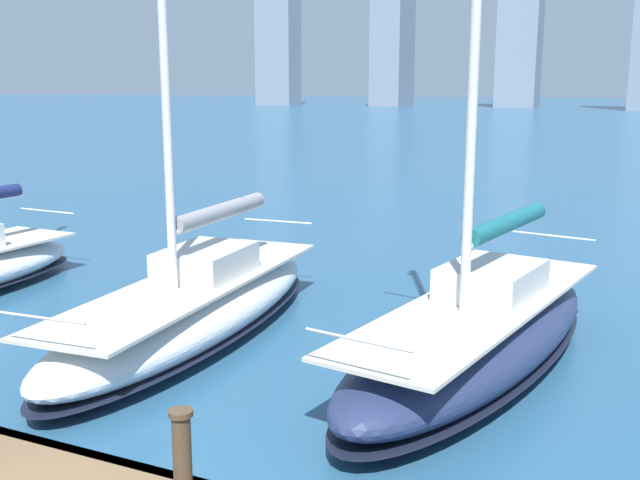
% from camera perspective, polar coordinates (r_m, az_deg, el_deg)
% --- Properties ---
extents(sailboat_teal, '(3.74, 8.95, 10.42)m').
position_cam_1_polar(sailboat_teal, '(13.07, 12.01, -6.82)').
color(sailboat_teal, navy).
rests_on(sailboat_teal, ground).
extents(sailboat_grey, '(2.93, 9.09, 10.27)m').
position_cam_1_polar(sailboat_grey, '(14.70, -9.55, -4.84)').
color(sailboat_grey, silver).
rests_on(sailboat_grey, ground).
extents(mooring_post, '(0.26, 0.26, 0.91)m').
position_cam_1_polar(mooring_post, '(8.23, -10.47, -15.40)').
color(mooring_post, '#423323').
rests_on(mooring_post, dock_pier).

